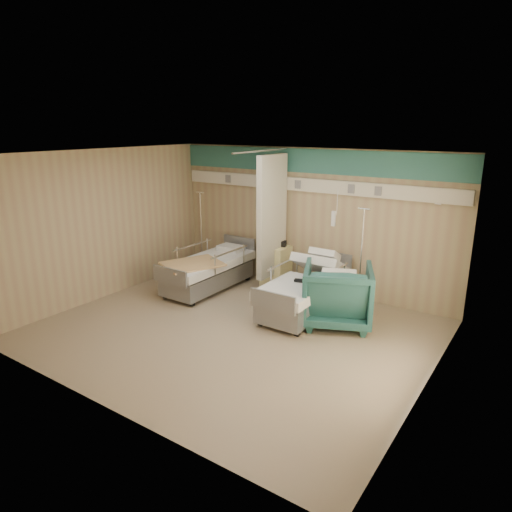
# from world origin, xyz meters

# --- Properties ---
(ground) EXTENTS (6.00, 5.00, 0.00)m
(ground) POSITION_xyz_m (0.00, 0.00, 0.00)
(ground) COLOR gray
(ground) RESTS_ON ground
(room_walls) EXTENTS (6.04, 5.04, 2.82)m
(room_walls) POSITION_xyz_m (-0.03, 0.25, 1.86)
(room_walls) COLOR tan
(room_walls) RESTS_ON ground
(bed_right) EXTENTS (1.00, 2.16, 0.63)m
(bed_right) POSITION_xyz_m (0.60, 1.30, 0.32)
(bed_right) COLOR silver
(bed_right) RESTS_ON ground
(bed_left) EXTENTS (1.00, 2.16, 0.63)m
(bed_left) POSITION_xyz_m (-1.60, 1.30, 0.32)
(bed_left) COLOR silver
(bed_left) RESTS_ON ground
(bedside_cabinet) EXTENTS (0.50, 0.48, 0.85)m
(bedside_cabinet) POSITION_xyz_m (-0.55, 2.20, 0.42)
(bedside_cabinet) COLOR #F6EA99
(bedside_cabinet) RESTS_ON ground
(visitor_armchair) EXTENTS (1.45, 1.47, 1.02)m
(visitor_armchair) POSITION_xyz_m (1.25, 1.21, 0.51)
(visitor_armchair) COLOR #20504D
(visitor_armchair) RESTS_ON ground
(waffle_blanket) EXTENTS (0.70, 0.67, 0.06)m
(waffle_blanket) POSITION_xyz_m (1.27, 1.18, 1.05)
(waffle_blanket) COLOR white
(waffle_blanket) RESTS_ON visitor_armchair
(iv_stand_right) EXTENTS (0.33, 0.33, 1.82)m
(iv_stand_right) POSITION_xyz_m (1.27, 2.13, 0.37)
(iv_stand_right) COLOR silver
(iv_stand_right) RESTS_ON ground
(iv_stand_left) EXTENTS (0.33, 0.33, 1.83)m
(iv_stand_left) POSITION_xyz_m (-2.38, 2.03, 0.37)
(iv_stand_left) COLOR silver
(iv_stand_left) RESTS_ON ground
(call_remote) EXTENTS (0.22, 0.14, 0.04)m
(call_remote) POSITION_xyz_m (0.59, 1.13, 0.65)
(call_remote) COLOR black
(call_remote) RESTS_ON bed_right
(tan_blanket) EXTENTS (1.20, 1.31, 0.04)m
(tan_blanket) POSITION_xyz_m (-1.59, 0.84, 0.65)
(tan_blanket) COLOR tan
(tan_blanket) RESTS_ON bed_left
(toiletry_bag) EXTENTS (0.24, 0.19, 0.12)m
(toiletry_bag) POSITION_xyz_m (-0.48, 2.26, 0.91)
(toiletry_bag) COLOR black
(toiletry_bag) RESTS_ON bedside_cabinet
(white_cup) EXTENTS (0.13, 0.13, 0.14)m
(white_cup) POSITION_xyz_m (-0.65, 2.15, 0.92)
(white_cup) COLOR white
(white_cup) RESTS_ON bedside_cabinet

